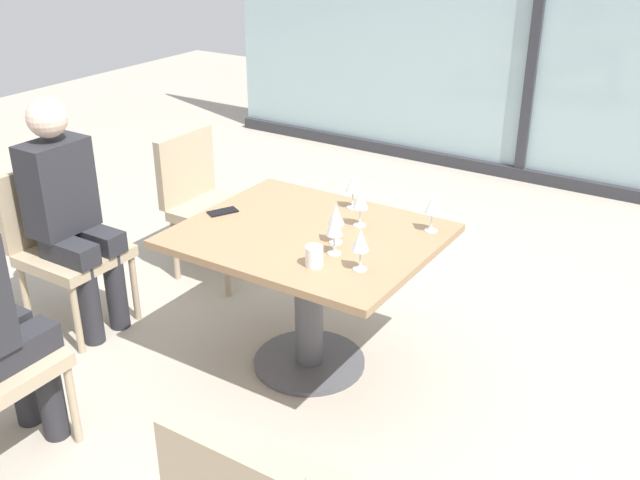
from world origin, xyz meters
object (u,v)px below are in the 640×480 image
wine_glass_1 (361,241)px  chair_side_end (60,238)px  coffee_cup (314,256)px  dining_table_main (309,268)px  wine_glass_3 (433,205)px  wine_glass_4 (336,216)px  chair_far_left (207,197)px  person_side_end (69,207)px  wine_glass_5 (353,183)px  wine_glass_2 (334,226)px  wine_glass_0 (360,200)px  cell_phone_on_table (223,212)px

wine_glass_1 → chair_side_end: bearing=-175.0°
coffee_cup → dining_table_main: bearing=127.5°
wine_glass_3 → wine_glass_4: 0.46m
chair_far_left → wine_glass_4: bearing=-23.9°
wine_glass_1 → wine_glass_4: same height
person_side_end → wine_glass_5: person_side_end is taller
coffee_cup → wine_glass_3: bearing=66.0°
dining_table_main → wine_glass_2: (0.22, -0.13, 0.32)m
wine_glass_0 → wine_glass_5: bearing=129.1°
wine_glass_4 → coffee_cup: wine_glass_4 is taller
dining_table_main → wine_glass_1: (0.39, -0.20, 0.32)m
chair_side_end → wine_glass_5: 1.59m
dining_table_main → chair_side_end: 1.39m
wine_glass_3 → wine_glass_5: same height
wine_glass_2 → wine_glass_3: (0.25, 0.45, 0.00)m
wine_glass_2 → coffee_cup: size_ratio=2.06×
chair_side_end → coffee_cup: bearing=2.8°
wine_glass_3 → coffee_cup: (-0.26, -0.59, -0.09)m
coffee_cup → wine_glass_2: bearing=86.4°
dining_table_main → wine_glass_3: (0.47, 0.32, 0.32)m
chair_far_left → wine_glass_1: bearing=-26.2°
wine_glass_1 → wine_glass_4: size_ratio=1.00×
wine_glass_3 → chair_far_left: bearing=172.4°
wine_glass_1 → wine_glass_4: bearing=142.6°
person_side_end → dining_table_main: bearing=15.8°
wine_glass_2 → wine_glass_1: bearing=-22.7°
chair_far_left → wine_glass_0: wine_glass_0 is taller
wine_glass_2 → wine_glass_3: size_ratio=1.00×
wine_glass_0 → wine_glass_3: same height
chair_side_end → wine_glass_4: 1.59m
wine_glass_0 → wine_glass_3: 0.33m
wine_glass_0 → cell_phone_on_table: size_ratio=1.28×
wine_glass_0 → wine_glass_3: (0.31, 0.13, 0.00)m
chair_far_left → wine_glass_4: (1.25, -0.55, 0.37)m
dining_table_main → cell_phone_on_table: size_ratio=8.02×
dining_table_main → chair_side_end: chair_side_end is taller
wine_glass_2 → dining_table_main: bearing=149.7°
wine_glass_3 → wine_glass_2: bearing=-119.7°
wine_glass_3 → cell_phone_on_table: bearing=-159.9°
wine_glass_1 → person_side_end: bearing=-174.7°
chair_far_left → wine_glass_3: wine_glass_3 is taller
dining_table_main → cell_phone_on_table: 0.52m
person_side_end → wine_glass_3: (1.71, 0.67, 0.16)m
wine_glass_4 → coffee_cup: size_ratio=2.06×
dining_table_main → chair_side_end: (-1.35, -0.35, -0.05)m
wine_glass_4 → wine_glass_1: bearing=-37.4°
dining_table_main → wine_glass_2: size_ratio=6.25×
dining_table_main → chair_far_left: size_ratio=1.33×
dining_table_main → coffee_cup: coffee_cup is taller
wine_glass_3 → coffee_cup: wine_glass_3 is taller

